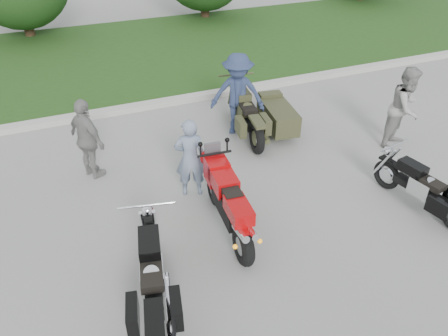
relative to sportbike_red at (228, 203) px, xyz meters
name	(u,v)px	position (x,y,z in m)	size (l,w,h in m)	color
ground	(269,254)	(0.39, -0.75, -0.62)	(80.00, 80.00, 0.00)	#9A9A94
curb	(164,103)	(0.39, 5.25, -0.55)	(60.00, 0.30, 0.15)	#B5B3AB
grass_strip	(130,54)	(0.39, 9.40, -0.55)	(60.00, 8.00, 0.14)	#2D501B
sportbike_red	(228,203)	(0.00, 0.00, 0.00)	(0.49, 2.23, 1.06)	black
cruiser_left	(154,284)	(-1.56, -1.07, -0.15)	(0.67, 2.38, 0.93)	black
cruiser_right	(426,191)	(3.45, -0.81, -0.21)	(0.58, 2.09, 0.81)	black
cruiser_sidecar	(265,116)	(2.14, 2.84, -0.17)	(1.43, 2.49, 0.96)	black
person_stripe	(190,158)	(-0.21, 1.28, 0.16)	(0.57, 0.37, 1.56)	gray
person_grey	(405,108)	(4.68, 1.23, 0.29)	(0.88, 0.69, 1.81)	#989792
person_denim	(238,95)	(1.57, 3.15, 0.34)	(1.24, 0.71, 1.91)	navy
person_back	(88,139)	(-1.84, 2.61, 0.21)	(0.98, 0.41, 1.66)	gray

